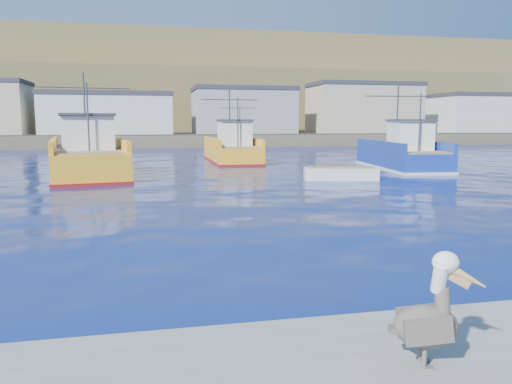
# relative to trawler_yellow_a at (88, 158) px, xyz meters

# --- Properties ---
(ground) EXTENTS (260.00, 260.00, 0.00)m
(ground) POSITION_rel_trawler_yellow_a_xyz_m (8.27, -23.89, -1.13)
(ground) COLOR #08105E
(ground) RESTS_ON ground
(dock_bollards) EXTENTS (36.20, 0.20, 0.30)m
(dock_bollards) POSITION_rel_trawler_yellow_a_xyz_m (8.87, -27.29, -0.48)
(dock_bollards) COLOR #4C4C4C
(dock_bollards) RESTS_ON dock
(far_shore) EXTENTS (200.00, 81.00, 24.00)m
(far_shore) POSITION_rel_trawler_yellow_a_xyz_m (8.28, 85.32, 7.85)
(far_shore) COLOR brown
(far_shore) RESTS_ON ground
(trawler_yellow_a) EXTENTS (6.20, 13.44, 6.72)m
(trawler_yellow_a) POSITION_rel_trawler_yellow_a_xyz_m (0.00, 0.00, 0.00)
(trawler_yellow_a) COLOR #FAAE1F
(trawler_yellow_a) RESTS_ON ground
(trawler_yellow_b) EXTENTS (5.03, 10.61, 6.43)m
(trawler_yellow_b) POSITION_rel_trawler_yellow_a_xyz_m (10.91, 8.86, -0.13)
(trawler_yellow_b) COLOR #FAAE1F
(trawler_yellow_b) RESTS_ON ground
(trawler_blue) EXTENTS (5.03, 10.80, 6.41)m
(trawler_blue) POSITION_rel_trawler_yellow_a_xyz_m (22.17, -0.00, -0.13)
(trawler_blue) COLOR navy
(trawler_blue) RESTS_ON ground
(boat_orange) EXTENTS (4.01, 7.92, 6.00)m
(boat_orange) POSITION_rel_trawler_yellow_a_xyz_m (13.77, 21.82, -0.13)
(boat_orange) COLOR #C96D24
(boat_orange) RESTS_ON ground
(skiff_mid) EXTENTS (4.52, 2.44, 0.93)m
(skiff_mid) POSITION_rel_trawler_yellow_a_xyz_m (14.99, -5.93, -0.83)
(skiff_mid) COLOR silver
(skiff_mid) RESTS_ON ground
(skiff_far) EXTENTS (3.96, 4.24, 0.94)m
(skiff_far) POSITION_rel_trawler_yellow_a_xyz_m (30.96, 13.38, -0.83)
(skiff_far) COLOR silver
(skiff_far) RESTS_ON ground
(pelican) EXTENTS (1.13, 0.64, 1.41)m
(pelican) POSITION_rel_trawler_yellow_a_xyz_m (7.11, -28.59, -0.03)
(pelican) COLOR #595451
(pelican) RESTS_ON dock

